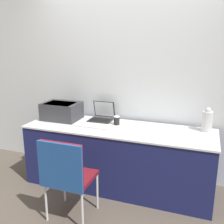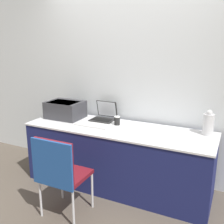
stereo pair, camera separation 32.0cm
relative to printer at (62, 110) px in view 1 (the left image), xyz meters
The scene contains 9 objects.
ground_plane 1.30m from the printer, 27.79° to the right, with size 14.00×14.00×0.00m, color brown.
wall_back 0.99m from the printer, 23.09° to the left, with size 8.00×0.05×2.60m.
table 0.98m from the printer, ahead, with size 2.30×0.72×0.77m.
printer is the anchor object (origin of this frame).
laptop_left 0.54m from the printer, 15.50° to the left, with size 0.30×0.29×0.24m.
external_keyboard 0.55m from the printer, 16.22° to the right, with size 0.44×0.18×0.02m.
coffee_cup 0.78m from the printer, ahead, with size 0.08×0.08×0.11m.
metal_pitcher 1.84m from the printer, ahead, with size 0.12×0.12×0.29m.
chair 1.15m from the printer, 58.42° to the right, with size 0.47×0.43×0.89m.
Camera 1 is at (0.96, -2.52, 1.78)m, focal length 42.00 mm.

